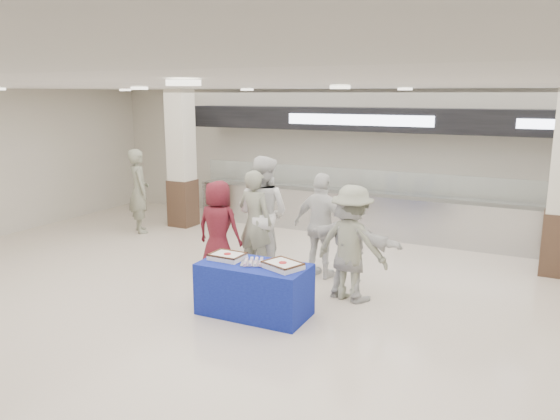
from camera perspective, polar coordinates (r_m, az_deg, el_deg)
The scene contains 14 objects.
ground at distance 7.83m, azimuth -4.78°, elevation -11.26°, with size 14.00×14.00×0.00m, color beige.
serving_line at distance 12.27m, azimuth 8.46°, elevation 2.85°, with size 8.70×0.85×2.80m.
column_left at distance 13.02m, azimuth -10.25°, elevation 4.98°, with size 0.55×0.55×3.20m.
display_table at distance 7.83m, azimuth -2.71°, elevation -8.27°, with size 1.55×0.78×0.75m, color #162799.
sheet_cake_left at distance 7.95m, azimuth -5.52°, elevation -4.78°, with size 0.48×0.38×0.10m.
sheet_cake_right at distance 7.51m, azimuth 0.29°, elevation -5.74°, with size 0.60×0.53×0.10m.
cupcake_tray at distance 7.70m, azimuth -2.79°, elevation -5.45°, with size 0.43×0.39×0.06m.
civilian_maroon at distance 9.47m, azimuth -6.44°, elevation -1.88°, with size 0.81×0.53×1.65m, color maroon.
soldier_a at distance 9.44m, azimuth -2.62°, elevation -1.30°, with size 0.67×0.44×1.83m, color slate.
chef_tall at distance 9.62m, azimuth -1.83°, elevation -0.38°, with size 0.99×0.77×2.04m, color white.
chef_short at distance 9.25m, azimuth 4.39°, elevation -1.67°, with size 1.06×0.44×1.81m, color white.
soldier_b at distance 8.31m, azimuth 7.50°, elevation -3.47°, with size 1.15×0.66×1.77m, color slate.
civilian_white at distance 8.34m, azimuth 7.29°, elevation -3.59°, with size 1.59×0.51×1.72m, color silver.
soldier_bg at distance 12.69m, azimuth -14.52°, elevation 1.94°, with size 0.69×0.45×1.90m, color slate.
Camera 1 is at (3.81, -6.10, 3.10)m, focal length 35.00 mm.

